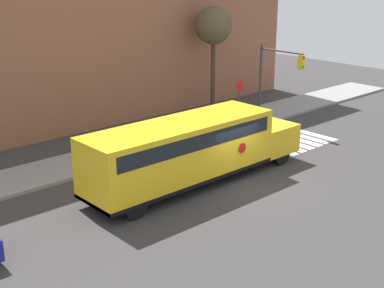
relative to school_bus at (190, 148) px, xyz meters
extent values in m
plane|color=#3A3838|center=(1.62, -1.19, -1.67)|extent=(60.00, 60.00, 0.00)
cube|color=gray|center=(1.62, 5.31, -1.59)|extent=(44.00, 3.00, 0.15)
cube|color=#935B42|center=(1.62, 11.81, 4.67)|extent=(32.00, 4.00, 12.68)
cube|color=white|center=(6.53, 0.81, -1.66)|extent=(0.50, 3.20, 0.01)
cube|color=white|center=(7.23, 0.81, -1.66)|extent=(0.50, 3.20, 0.01)
cube|color=white|center=(7.93, 0.81, -1.66)|extent=(0.50, 3.20, 0.01)
cube|color=white|center=(8.63, 0.81, -1.66)|extent=(0.50, 3.20, 0.01)
cube|color=white|center=(9.33, 0.81, -1.66)|extent=(0.50, 3.20, 0.01)
cube|color=white|center=(10.03, 0.81, -1.66)|extent=(0.50, 3.20, 0.01)
cube|color=yellow|center=(-0.53, 0.00, 0.01)|extent=(8.86, 2.50, 2.45)
cube|color=yellow|center=(5.00, 0.00, -0.54)|extent=(2.21, 2.50, 1.35)
cube|color=black|center=(-0.53, 0.00, -1.14)|extent=(8.86, 2.54, 0.16)
cube|color=black|center=(-0.53, 0.00, 0.68)|extent=(8.15, 2.53, 0.64)
cylinder|color=red|center=(1.90, -1.29, -0.11)|extent=(0.44, 0.02, 0.44)
cylinder|color=black|center=(4.89, 1.08, -1.17)|extent=(1.00, 0.30, 1.00)
cylinder|color=black|center=(4.89, -1.08, -1.17)|extent=(1.00, 0.30, 1.00)
cylinder|color=black|center=(-3.76, 1.08, -1.17)|extent=(1.00, 0.30, 1.00)
cylinder|color=black|center=(-3.76, -1.08, -1.17)|extent=(1.00, 0.30, 1.00)
cylinder|color=#38383A|center=(7.84, 4.46, -0.40)|extent=(0.07, 0.07, 2.54)
cylinder|color=red|center=(7.84, 4.41, 0.84)|extent=(0.61, 0.03, 0.61)
cylinder|color=#38383A|center=(9.72, 4.50, 0.70)|extent=(0.16, 0.16, 4.72)
cylinder|color=#38383A|center=(9.72, 3.01, 2.81)|extent=(0.10, 2.98, 0.10)
cube|color=yellow|center=(9.72, 1.63, 2.36)|extent=(0.28, 0.28, 0.80)
cylinder|color=red|center=(9.72, 1.48, 2.62)|extent=(0.18, 0.02, 0.18)
cylinder|color=#EAB214|center=(9.72, 1.48, 2.36)|extent=(0.18, 0.02, 0.18)
cylinder|color=green|center=(9.72, 1.48, 2.10)|extent=(0.18, 0.02, 0.18)
cylinder|color=#423323|center=(9.41, 8.23, 0.75)|extent=(0.29, 0.29, 4.83)
sphere|color=brown|center=(9.41, 8.23, 3.88)|extent=(2.37, 2.37, 2.37)
camera|label=1|loc=(-14.45, -16.05, 7.37)|focal=50.00mm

